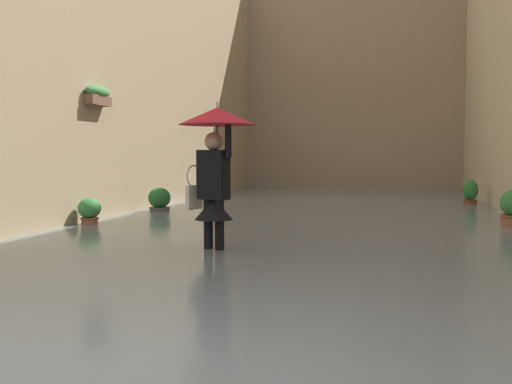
% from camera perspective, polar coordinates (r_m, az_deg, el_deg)
% --- Properties ---
extents(ground_plane, '(60.00, 60.00, 0.00)m').
position_cam_1_polar(ground_plane, '(11.69, 5.80, -3.31)').
color(ground_plane, slate).
extents(flood_water, '(8.55, 24.38, 0.21)m').
position_cam_1_polar(flood_water, '(11.67, 5.80, -2.79)').
color(flood_water, slate).
rests_on(flood_water, ground_plane).
extents(building_facade_far, '(11.35, 1.80, 8.51)m').
position_cam_1_polar(building_facade_far, '(21.81, 9.88, 11.14)').
color(building_facade_far, gray).
rests_on(building_facade_far, ground_plane).
extents(person_wading, '(1.00, 1.00, 2.11)m').
position_cam_1_polar(person_wading, '(7.26, -4.16, 4.11)').
color(person_wading, '#4C4233').
rests_on(person_wading, ground_plane).
extents(potted_plant_mid_left, '(0.35, 0.35, 0.84)m').
position_cam_1_polar(potted_plant_mid_left, '(14.80, 20.93, -0.32)').
color(potted_plant_mid_left, brown).
rests_on(potted_plant_mid_left, ground_plane).
extents(potted_plant_mid_right, '(0.41, 0.41, 0.67)m').
position_cam_1_polar(potted_plant_mid_right, '(10.42, -16.54, -2.15)').
color(potted_plant_mid_right, '#9E563D').
rests_on(potted_plant_mid_right, ground_plane).
extents(potted_plant_near_right, '(0.48, 0.48, 0.73)m').
position_cam_1_polar(potted_plant_near_right, '(12.42, -9.77, -1.16)').
color(potted_plant_near_right, '#66605B').
rests_on(potted_plant_near_right, ground_plane).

